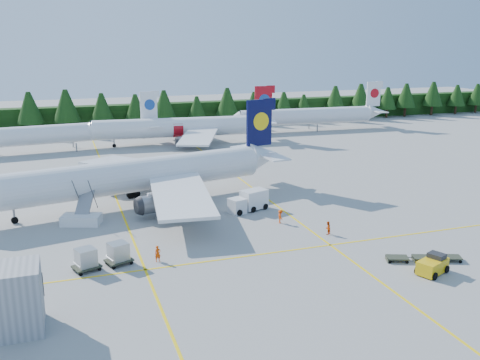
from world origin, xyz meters
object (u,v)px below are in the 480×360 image
object	(u,v)px
service_truck	(248,201)
baggage_tug	(433,265)
airliner_red	(174,128)
airstairs	(82,216)
airliner_navy	(122,178)

from	to	relation	value
service_truck	baggage_tug	distance (m)	25.93
service_truck	baggage_tug	bearing A→B (deg)	-86.49
baggage_tug	airliner_red	bearing A→B (deg)	73.75
airliner_red	service_truck	size ratio (longest dim) A/B	7.18
airliner_red	airstairs	world-z (taller)	airliner_red
airstairs	baggage_tug	size ratio (longest dim) A/B	1.89
airliner_navy	service_truck	distance (m)	16.89
airliner_navy	airstairs	distance (m)	8.43
baggage_tug	service_truck	bearing A→B (deg)	89.08
airliner_navy	airliner_red	distance (m)	43.84
airliner_navy	baggage_tug	size ratio (longest dim) A/B	12.19
airliner_navy	airstairs	world-z (taller)	airliner_navy
airstairs	service_truck	distance (m)	20.76
airstairs	service_truck	world-z (taller)	airstairs
service_truck	airliner_red	bearing A→B (deg)	70.00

